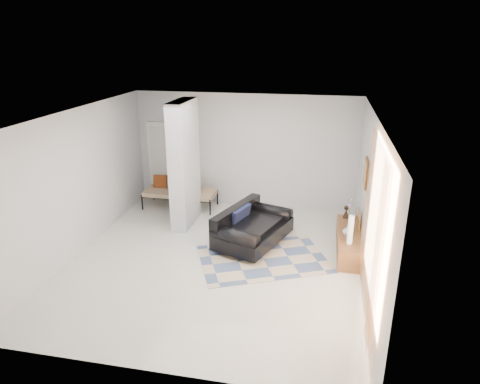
# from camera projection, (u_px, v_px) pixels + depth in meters

# --- Properties ---
(floor) EXTENTS (6.00, 6.00, 0.00)m
(floor) POSITION_uv_depth(u_px,v_px,m) (216.00, 260.00, 8.27)
(floor) COLOR beige
(floor) RESTS_ON ground
(ceiling) EXTENTS (6.00, 6.00, 0.00)m
(ceiling) POSITION_uv_depth(u_px,v_px,m) (213.00, 115.00, 7.31)
(ceiling) COLOR white
(ceiling) RESTS_ON wall_back
(wall_back) EXTENTS (6.00, 0.00, 6.00)m
(wall_back) POSITION_uv_depth(u_px,v_px,m) (245.00, 151.00, 10.55)
(wall_back) COLOR silver
(wall_back) RESTS_ON ground
(wall_front) EXTENTS (6.00, 0.00, 6.00)m
(wall_front) POSITION_uv_depth(u_px,v_px,m) (150.00, 278.00, 5.03)
(wall_front) COLOR silver
(wall_front) RESTS_ON ground
(wall_left) EXTENTS (0.00, 6.00, 6.00)m
(wall_left) POSITION_uv_depth(u_px,v_px,m) (77.00, 182.00, 8.30)
(wall_left) COLOR silver
(wall_left) RESTS_ON ground
(wall_right) EXTENTS (0.00, 6.00, 6.00)m
(wall_right) POSITION_uv_depth(u_px,v_px,m) (370.00, 203.00, 7.28)
(wall_right) COLOR silver
(wall_right) RESTS_ON ground
(partition_column) EXTENTS (0.35, 1.20, 2.80)m
(partition_column) POSITION_uv_depth(u_px,v_px,m) (184.00, 164.00, 9.46)
(partition_column) COLOR silver
(partition_column) RESTS_ON floor
(hallway_door) EXTENTS (0.85, 0.06, 2.04)m
(hallway_door) POSITION_uv_depth(u_px,v_px,m) (165.00, 162.00, 11.03)
(hallway_door) COLOR white
(hallway_door) RESTS_ON floor
(curtain) EXTENTS (0.00, 2.55, 2.55)m
(curtain) POSITION_uv_depth(u_px,v_px,m) (372.00, 228.00, 6.22)
(curtain) COLOR #FC9342
(curtain) RESTS_ON wall_right
(wall_art) EXTENTS (0.04, 0.45, 0.55)m
(wall_art) POSITION_uv_depth(u_px,v_px,m) (366.00, 173.00, 8.03)
(wall_art) COLOR #39250F
(wall_art) RESTS_ON wall_right
(media_console) EXTENTS (0.45, 1.81, 0.80)m
(media_console) POSITION_uv_depth(u_px,v_px,m) (349.00, 241.00, 8.56)
(media_console) COLOR brown
(media_console) RESTS_ON floor
(loveseat) EXTENTS (1.55, 1.99, 0.76)m
(loveseat) POSITION_uv_depth(u_px,v_px,m) (251.00, 228.00, 8.82)
(loveseat) COLOR silver
(loveseat) RESTS_ON floor
(daybed) EXTENTS (1.78, 0.76, 0.77)m
(daybed) POSITION_uv_depth(u_px,v_px,m) (179.00, 191.00, 10.70)
(daybed) COLOR black
(daybed) RESTS_ON floor
(area_rug) EXTENTS (2.84, 2.43, 0.01)m
(area_rug) POSITION_uv_depth(u_px,v_px,m) (263.00, 259.00, 8.29)
(area_rug) COLOR #C4B396
(area_rug) RESTS_ON floor
(cylinder_lamp) EXTENTS (0.10, 0.10, 0.56)m
(cylinder_lamp) POSITION_uv_depth(u_px,v_px,m) (351.00, 230.00, 7.97)
(cylinder_lamp) COLOR beige
(cylinder_lamp) RESTS_ON media_console
(bronze_figurine) EXTENTS (0.14, 0.14, 0.27)m
(bronze_figurine) POSITION_uv_depth(u_px,v_px,m) (346.00, 212.00, 9.13)
(bronze_figurine) COLOR black
(bronze_figurine) RESTS_ON media_console
(vase) EXTENTS (0.19, 0.19, 0.20)m
(vase) POSITION_uv_depth(u_px,v_px,m) (347.00, 230.00, 8.35)
(vase) COLOR silver
(vase) RESTS_ON media_console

